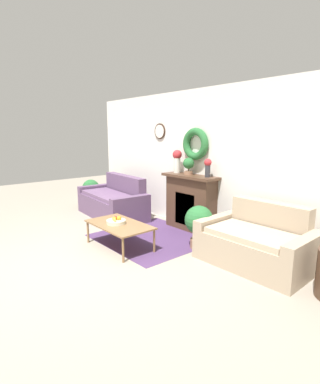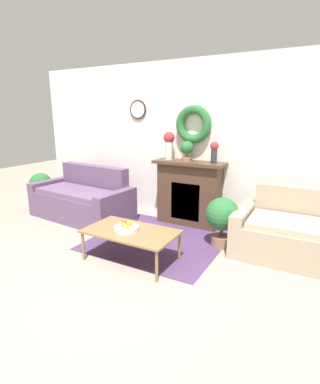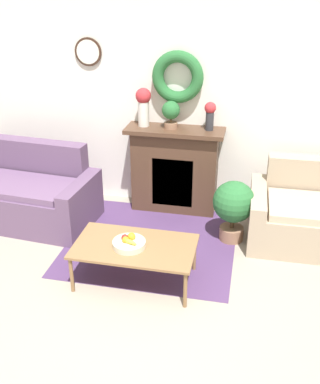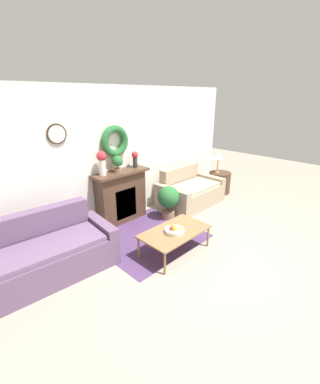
% 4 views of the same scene
% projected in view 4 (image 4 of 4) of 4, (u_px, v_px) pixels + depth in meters
% --- Properties ---
extents(ground_plane, '(16.00, 16.00, 0.00)m').
position_uv_depth(ground_plane, '(225.00, 270.00, 3.94)').
color(ground_plane, gray).
extents(floor_rug, '(1.87, 1.77, 0.01)m').
position_uv_depth(floor_rug, '(146.00, 236.00, 4.86)').
color(floor_rug, '#4C335B').
rests_on(floor_rug, ground_plane).
extents(wall_back, '(6.80, 0.20, 2.70)m').
position_uv_depth(wall_back, '(116.00, 155.00, 5.21)').
color(wall_back, white).
rests_on(wall_back, ground_plane).
extents(fireplace, '(1.19, 0.41, 1.09)m').
position_uv_depth(fireplace, '(121.00, 196.00, 5.31)').
color(fireplace, '#4C3323').
rests_on(fireplace, ground_plane).
extents(couch_left, '(1.93, 1.04, 0.92)m').
position_uv_depth(couch_left, '(49.00, 254.00, 3.78)').
color(couch_left, '#604766').
rests_on(couch_left, ground_plane).
extents(loveseat_right, '(1.56, 0.98, 0.87)m').
position_uv_depth(loveseat_right, '(190.00, 191.00, 6.26)').
color(loveseat_right, tan).
rests_on(loveseat_right, ground_plane).
extents(coffee_table, '(1.17, 0.67, 0.41)m').
position_uv_depth(coffee_table, '(175.00, 232.00, 4.26)').
color(coffee_table, olive).
rests_on(coffee_table, ground_plane).
extents(fruit_bowl, '(0.32, 0.32, 0.12)m').
position_uv_depth(fruit_bowl, '(174.00, 230.00, 4.18)').
color(fruit_bowl, beige).
rests_on(fruit_bowl, coffee_table).
extents(side_table_by_loveseat, '(0.58, 0.58, 0.56)m').
position_uv_depth(side_table_by_loveseat, '(219.00, 182.00, 6.99)').
color(side_table_by_loveseat, '#4C3323').
rests_on(side_table_by_loveseat, ground_plane).
extents(table_lamp, '(0.32, 0.32, 0.59)m').
position_uv_depth(table_lamp, '(218.00, 155.00, 6.71)').
color(table_lamp, '#B28E42').
rests_on(table_lamp, side_table_by_loveseat).
extents(vase_on_mantel_left, '(0.19, 0.19, 0.46)m').
position_uv_depth(vase_on_mantel_left, '(102.00, 161.00, 4.77)').
color(vase_on_mantel_left, silver).
rests_on(vase_on_mantel_left, fireplace).
extents(vase_on_mantel_right, '(0.14, 0.14, 0.34)m').
position_uv_depth(vase_on_mantel_right, '(135.00, 158.00, 5.33)').
color(vase_on_mantel_right, '#2D2D33').
rests_on(vase_on_mantel_right, fireplace).
extents(potted_plant_on_mantel, '(0.22, 0.22, 0.33)m').
position_uv_depth(potted_plant_on_mantel, '(118.00, 162.00, 5.01)').
color(potted_plant_on_mantel, '#8E664C').
rests_on(potted_plant_on_mantel, fireplace).
extents(potted_plant_floor_by_loveseat, '(0.47, 0.47, 0.72)m').
position_uv_depth(potted_plant_floor_by_loveseat, '(168.00, 199.00, 5.46)').
color(potted_plant_floor_by_loveseat, '#8E664C').
rests_on(potted_plant_floor_by_loveseat, ground_plane).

